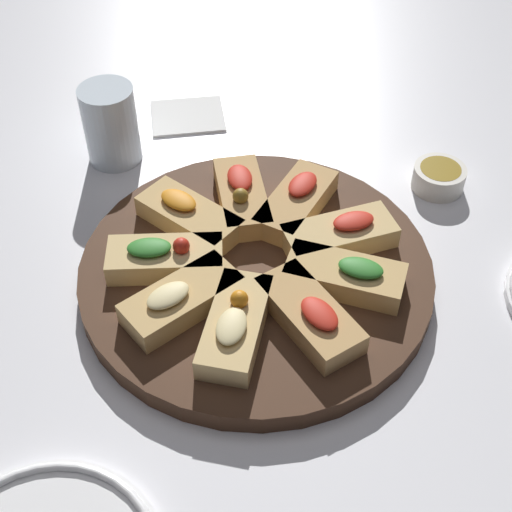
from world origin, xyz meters
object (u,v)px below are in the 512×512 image
Objects in this scene: dipping_bowl at (439,177)px; serving_board at (256,272)px; water_glass at (111,125)px; napkin_stack at (188,115)px.

serving_board is at bearing 21.89° from dipping_bowl.
dipping_bowl is at bearing 158.74° from water_glass.
serving_board is 3.71× the size of water_glass.
serving_board is 0.29m from water_glass.
napkin_stack is at bearing -85.68° from serving_board.
serving_board is 3.80× the size of napkin_stack.
serving_board reaches higher than napkin_stack.
napkin_stack is 1.56× the size of dipping_bowl.
dipping_bowl reaches higher than napkin_stack.
napkin_stack is (0.02, -0.33, -0.01)m from serving_board.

